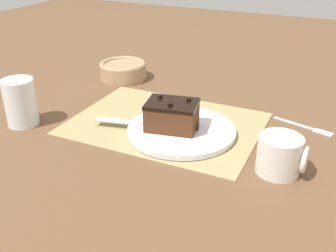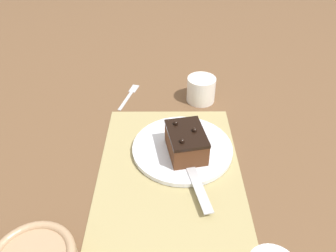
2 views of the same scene
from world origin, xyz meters
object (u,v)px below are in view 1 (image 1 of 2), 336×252
Objects in this scene: drinking_glass at (20,102)px; dessert_fork at (308,127)px; chocolate_cake at (172,115)px; cake_plate at (182,130)px; serving_knife at (164,124)px; coffee_mug at (280,155)px; small_bowl at (123,70)px.

dessert_fork is (0.64, 0.27, -0.06)m from drinking_glass.
dessert_fork is (0.29, 0.17, -0.05)m from chocolate_cake.
chocolate_cake reaches higher than cake_plate.
serving_knife is 2.18× the size of drinking_glass.
coffee_mug is (0.62, 0.05, -0.02)m from drinking_glass.
chocolate_cake is 0.88× the size of dessert_fork.
chocolate_cake is 1.37× the size of coffee_mug.
cake_plate is at bearing 18.40° from chocolate_cake.
small_bowl is (-0.28, 0.28, 0.01)m from serving_knife.
small_bowl is (-0.32, 0.27, 0.02)m from cake_plate.
chocolate_cake is 0.27m from coffee_mug.
small_bowl is (-0.30, 0.28, -0.02)m from chocolate_cake.
cake_plate is 0.25m from coffee_mug.
small_bowl is 0.60m from dessert_fork.
small_bowl is 1.00× the size of dessert_fork.
drinking_glass is at bearing -175.35° from coffee_mug.
drinking_glass is at bearing -98.05° from small_bowl.
cake_plate is at bearing -40.19° from small_bowl.
drinking_glass reaches higher than serving_knife.
cake_plate is 0.42m from small_bowl.
chocolate_cake is 0.03m from serving_knife.
chocolate_cake reaches higher than small_bowl.
coffee_mug is (0.28, -0.06, 0.02)m from serving_knife.
serving_knife is 0.35m from drinking_glass.
drinking_glass is (-0.36, -0.11, 0.01)m from chocolate_cake.
drinking_glass is at bearing -162.89° from cake_plate.
coffee_mug reaches higher than small_bowl.
cake_plate is 0.04m from serving_knife.
coffee_mug is at bearing 8.81° from dessert_fork.
chocolate_cake is 0.41m from small_bowl.
cake_plate is 1.01× the size of serving_knife.
cake_plate is 1.72× the size of dessert_fork.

